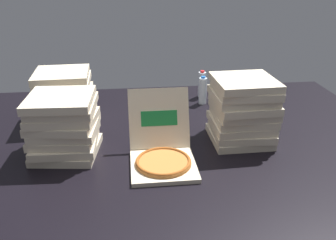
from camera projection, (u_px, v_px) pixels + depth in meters
ground_plane at (174, 146)px, 2.43m from camera, size 3.20×2.40×0.02m
open_pizza_box at (162, 150)px, 2.20m from camera, size 0.39×0.54×0.39m
pizza_stack_center_far at (65, 97)px, 2.71m from camera, size 0.43×0.43×0.39m
pizza_stack_left_mid at (243, 110)px, 2.42m from camera, size 0.41×0.42×0.44m
pizza_stack_right_far at (64, 125)px, 2.26m from camera, size 0.44×0.45×0.39m
water_bottle_0 at (203, 91)px, 3.08m from camera, size 0.07×0.07×0.24m
water_bottle_1 at (202, 84)px, 3.23m from camera, size 0.07×0.07×0.24m
water_bottle_2 at (220, 87)px, 3.16m from camera, size 0.07×0.07×0.24m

